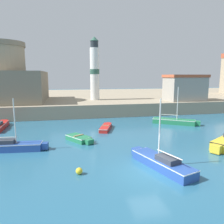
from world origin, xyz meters
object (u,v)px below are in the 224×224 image
(sailboat_green_2, at_px, (175,121))
(dinghy_green_6, at_px, (79,138))
(lighthouse, at_px, (95,70))
(harbor_shed_near_wharf, at_px, (185,88))
(dinghy_red_1, at_px, (106,127))
(fortress, at_px, (4,81))
(sailboat_blue_4, at_px, (161,162))
(mooring_buoy, at_px, (79,171))
(sailboat_blue_5, at_px, (13,146))

(sailboat_green_2, xyz_separation_m, dinghy_green_6, (-13.45, -5.41, -0.10))
(lighthouse, xyz_separation_m, harbor_shed_near_wharf, (16.00, -4.49, -3.21))
(dinghy_red_1, relative_size, sailboat_green_2, 0.73)
(fortress, distance_m, harbor_shed_near_wharf, 32.42)
(sailboat_blue_4, bearing_deg, sailboat_green_2, 58.77)
(fortress, height_order, lighthouse, lighthouse)
(fortress, xyz_separation_m, harbor_shed_near_wharf, (32.00, -5.09, -1.16))
(sailboat_blue_4, bearing_deg, fortress, 121.81)
(dinghy_red_1, bearing_deg, fortress, 134.34)
(dinghy_red_1, height_order, dinghy_green_6, dinghy_green_6)
(dinghy_red_1, relative_size, mooring_buoy, 9.22)
(harbor_shed_near_wharf, bearing_deg, mooring_buoy, -132.53)
(sailboat_green_2, distance_m, mooring_buoy, 19.15)
(sailboat_blue_4, distance_m, dinghy_green_6, 9.54)
(fortress, bearing_deg, sailboat_blue_4, -58.19)
(sailboat_green_2, distance_m, dinghy_green_6, 14.49)
(sailboat_green_2, relative_size, sailboat_blue_4, 0.98)
(mooring_buoy, distance_m, harbor_shed_near_wharf, 30.89)
(sailboat_blue_4, relative_size, dinghy_green_6, 1.81)
(sailboat_green_2, bearing_deg, sailboat_blue_4, -121.23)
(harbor_shed_near_wharf, bearing_deg, dinghy_red_1, -147.56)
(dinghy_red_1, xyz_separation_m, sailboat_blue_5, (-9.48, -5.96, 0.16))
(lighthouse, bearing_deg, sailboat_blue_5, -115.76)
(sailboat_green_2, relative_size, sailboat_blue_5, 1.03)
(sailboat_blue_4, relative_size, lighthouse, 0.52)
(dinghy_red_1, relative_size, lighthouse, 0.37)
(dinghy_green_6, distance_m, harbor_shed_near_wharf, 25.39)
(fortress, bearing_deg, mooring_buoy, -67.72)
(dinghy_red_1, bearing_deg, harbor_shed_near_wharf, 32.44)
(sailboat_green_2, bearing_deg, mooring_buoy, -136.75)
(sailboat_blue_4, height_order, harbor_shed_near_wharf, harbor_shed_near_wharf)
(sailboat_blue_5, relative_size, mooring_buoy, 12.39)
(sailboat_green_2, relative_size, fortress, 0.42)
(dinghy_red_1, distance_m, harbor_shed_near_wharf, 20.20)
(sailboat_blue_4, height_order, sailboat_blue_5, sailboat_blue_4)
(dinghy_green_6, bearing_deg, fortress, 120.68)
(sailboat_blue_4, height_order, mooring_buoy, sailboat_blue_4)
(sailboat_green_2, xyz_separation_m, sailboat_blue_5, (-19.42, -7.13, 0.04))
(sailboat_green_2, height_order, mooring_buoy, sailboat_green_2)
(dinghy_red_1, height_order, sailboat_green_2, sailboat_green_2)
(sailboat_blue_5, height_order, mooring_buoy, sailboat_blue_5)
(dinghy_red_1, distance_m, mooring_buoy, 12.60)
(dinghy_green_6, bearing_deg, sailboat_green_2, 21.90)
(mooring_buoy, bearing_deg, dinghy_red_1, 71.46)
(sailboat_blue_5, distance_m, mooring_buoy, 8.12)
(dinghy_red_1, height_order, sailboat_blue_4, sailboat_blue_4)
(dinghy_red_1, xyz_separation_m, sailboat_blue_4, (1.90, -12.09, 0.16))
(sailboat_green_2, height_order, sailboat_blue_4, sailboat_green_2)
(dinghy_red_1, height_order, harbor_shed_near_wharf, harbor_shed_near_wharf)
(mooring_buoy, xyz_separation_m, lighthouse, (4.68, 27.03, 7.46))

